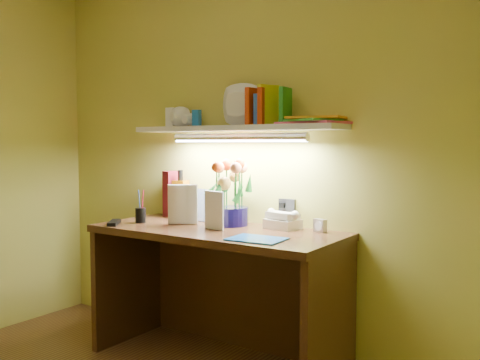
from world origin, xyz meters
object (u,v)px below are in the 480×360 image
desk (217,296)px  desk_clock (320,226)px  flower_bouquet (230,193)px  telephone (283,219)px  whisky_bottle (181,194)px

desk → desk_clock: desk_clock is taller
desk → desk_clock: (0.52, 0.22, 0.41)m
flower_bouquet → telephone: 0.34m
desk_clock → flower_bouquet: bearing=-157.8°
desk → telephone: (0.30, 0.20, 0.43)m
telephone → desk_clock: 0.22m
desk_clock → whisky_bottle: bearing=-164.5°
desk_clock → whisky_bottle: (-0.94, -0.01, 0.12)m
telephone → desk: bearing=-135.9°
desk_clock → telephone: bearing=-161.6°
flower_bouquet → whisky_bottle: size_ratio=1.21×
flower_bouquet → desk_clock: flower_bouquet is taller
desk → flower_bouquet: flower_bouquet is taller
desk → telephone: size_ratio=7.93×
desk_clock → whisky_bottle: whisky_bottle is taller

